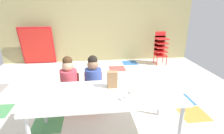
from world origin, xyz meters
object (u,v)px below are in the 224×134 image
object	(u,v)px
seated_child_near_camera	(69,79)
donut_powdered_on_plate	(123,98)
donut_powdered_loose	(132,91)
paper_bag_brown	(112,79)
craft_table	(106,96)
paper_plate_near_edge	(123,99)
folded_activity_table	(37,46)
kid_chair_red_stack	(161,46)
seated_child_middle_seat	(93,78)

from	to	relation	value
seated_child_near_camera	donut_powdered_on_plate	world-z (taller)	seated_child_near_camera
donut_powdered_loose	paper_bag_brown	bearing A→B (deg)	141.70
craft_table	donut_powdered_loose	world-z (taller)	donut_powdered_loose
paper_plate_near_edge	seated_child_near_camera	bearing A→B (deg)	130.70
craft_table	donut_powdered_loose	size ratio (longest dim) A/B	17.75
paper_bag_brown	donut_powdered_loose	xyz separation A→B (m)	(0.23, -0.18, -0.10)
seated_child_near_camera	donut_powdered_on_plate	size ratio (longest dim) A/B	9.21
paper_bag_brown	paper_plate_near_edge	bearing A→B (deg)	-76.65
folded_activity_table	seated_child_near_camera	bearing A→B (deg)	-66.10
kid_chair_red_stack	paper_bag_brown	world-z (taller)	kid_chair_red_stack
seated_child_middle_seat	paper_bag_brown	distance (m)	0.55
seated_child_near_camera	folded_activity_table	size ratio (longest dim) A/B	0.84
seated_child_near_camera	paper_plate_near_edge	xyz separation A→B (m)	(0.70, -0.82, 0.06)
folded_activity_table	donut_powdered_on_plate	size ratio (longest dim) A/B	10.90
kid_chair_red_stack	paper_plate_near_edge	distance (m)	3.44
seated_child_middle_seat	kid_chair_red_stack	world-z (taller)	seated_child_middle_seat
folded_activity_table	donut_powdered_loose	world-z (taller)	folded_activity_table
craft_table	folded_activity_table	world-z (taller)	folded_activity_table
paper_bag_brown	donut_powdered_loose	world-z (taller)	paper_bag_brown
donut_powdered_loose	seated_child_middle_seat	bearing A→B (deg)	126.15
folded_activity_table	donut_powdered_loose	size ratio (longest dim) A/B	10.25
donut_powdered_on_plate	kid_chair_red_stack	bearing A→B (deg)	61.67
kid_chair_red_stack	donut_powdered_loose	xyz separation A→B (m)	(-1.48, -2.86, 0.11)
donut_powdered_on_plate	donut_powdered_loose	size ratio (longest dim) A/B	0.94
paper_bag_brown	donut_powdered_loose	bearing A→B (deg)	-38.30
kid_chair_red_stack	paper_plate_near_edge	xyz separation A→B (m)	(-1.63, -3.03, 0.10)
donut_powdered_loose	seated_child_near_camera	bearing A→B (deg)	142.60
seated_child_near_camera	craft_table	bearing A→B (deg)	-50.24
seated_child_middle_seat	donut_powdered_on_plate	xyz separation A→B (m)	(0.33, -0.82, 0.08)
seated_child_middle_seat	donut_powdered_loose	xyz separation A→B (m)	(0.48, -0.65, 0.07)
seated_child_middle_seat	donut_powdered_loose	world-z (taller)	seated_child_middle_seat
folded_activity_table	donut_powdered_on_plate	bearing A→B (deg)	-61.46
paper_bag_brown	seated_child_middle_seat	bearing A→B (deg)	117.51
seated_child_middle_seat	donut_powdered_on_plate	distance (m)	0.88
seated_child_near_camera	seated_child_middle_seat	world-z (taller)	same
craft_table	seated_child_middle_seat	bearing A→B (deg)	102.78
craft_table	paper_plate_near_edge	world-z (taller)	paper_plate_near_edge
kid_chair_red_stack	donut_powdered_on_plate	bearing A→B (deg)	-118.33
seated_child_near_camera	donut_powdered_loose	size ratio (longest dim) A/B	8.65
seated_child_near_camera	seated_child_middle_seat	xyz separation A→B (m)	(0.38, 0.00, 0.00)
craft_table	paper_bag_brown	bearing A→B (deg)	56.28
kid_chair_red_stack	paper_bag_brown	distance (m)	3.19
donut_powdered_on_plate	paper_bag_brown	bearing A→B (deg)	103.35
paper_bag_brown	paper_plate_near_edge	distance (m)	0.37
kid_chair_red_stack	paper_plate_near_edge	world-z (taller)	kid_chair_red_stack
folded_activity_table	donut_powdered_on_plate	distance (m)	3.85
craft_table	seated_child_middle_seat	world-z (taller)	seated_child_middle_seat
paper_plate_near_edge	donut_powdered_loose	world-z (taller)	donut_powdered_loose
kid_chair_red_stack	paper_bag_brown	size ratio (longest dim) A/B	4.18
paper_plate_near_edge	kid_chair_red_stack	bearing A→B (deg)	61.67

